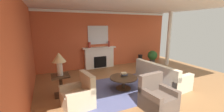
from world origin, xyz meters
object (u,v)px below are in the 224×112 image
vase_mantel_left (89,45)px  side_table (61,84)px  mantel_mirror (98,35)px  vase_mantel_right (109,44)px  armchair_facing_fireplace (157,98)px  sofa (160,76)px  potted_plant (152,56)px  armchair_near_window (79,96)px  coffee_table (123,80)px  fireplace (99,58)px  table_lamp (59,60)px  vase_tall_corner (140,59)px

vase_mantel_left → side_table: bearing=-124.9°
mantel_mirror → vase_mantel_right: mantel_mirror is taller
armchair_facing_fireplace → sofa: bearing=44.3°
mantel_mirror → potted_plant: (3.08, -0.79, -1.29)m
sofa → potted_plant: (1.62, 2.42, 0.19)m
armchair_near_window → coffee_table: armchair_near_window is taller
armchair_facing_fireplace → side_table: (-2.33, 1.95, 0.09)m
mantel_mirror → sofa: bearing=-65.6°
fireplace → armchair_near_window: (-1.87, -3.41, -0.24)m
coffee_table → vase_mantel_left: size_ratio=3.35×
fireplace → armchair_facing_fireplace: bearing=-88.9°
sofa → vase_mantel_left: vase_mantel_left is taller
armchair_near_window → side_table: 1.01m
armchair_facing_fireplace → side_table: size_ratio=1.36×
armchair_facing_fireplace → table_lamp: (-2.33, 1.95, 0.92)m
vase_tall_corner → vase_mantel_left: bearing=175.3°
coffee_table → vase_mantel_left: 3.04m
sofa → coffee_table: bearing=173.3°
armchair_facing_fireplace → armchair_near_window: bearing=152.2°
armchair_facing_fireplace → potted_plant: bearing=51.5°
vase_mantel_left → potted_plant: size_ratio=0.36×
coffee_table → vase_tall_corner: vase_tall_corner is taller
potted_plant → armchair_near_window: bearing=-151.0°
vase_mantel_left → fireplace: bearing=5.1°
side_table → vase_mantel_left: (1.70, 2.43, 0.89)m
vase_tall_corner → potted_plant: potted_plant is taller
table_lamp → vase_tall_corner: (4.73, 2.18, -0.94)m
armchair_facing_fireplace → coffee_table: 1.54m
sofa → coffee_table: size_ratio=2.17×
vase_mantel_left → vase_mantel_right: bearing=0.0°
sofa → armchair_facing_fireplace: bearing=-135.7°
armchair_facing_fireplace → coffee_table: (-0.21, 1.53, 0.03)m
armchair_near_window → potted_plant: size_ratio=1.14×
potted_plant → vase_tall_corner: bearing=148.4°
sofa → coffee_table: (-1.59, 0.19, 0.04)m
potted_plant → mantel_mirror: bearing=165.6°
fireplace → mantel_mirror: bearing=90.0°
table_lamp → vase_mantel_left: table_lamp is taller
vase_mantel_right → potted_plant: size_ratio=0.38×
sofa → vase_mantel_left: bearing=123.4°
fireplace → vase_mantel_left: vase_mantel_left is taller
table_lamp → side_table: bearing=-7.1°
side_table → mantel_mirror: bearing=49.2°
armchair_near_window → armchair_facing_fireplace: 2.20m
coffee_table → side_table: (-2.12, 0.42, 0.06)m
side_table → vase_mantel_right: size_ratio=2.21×
armchair_facing_fireplace → potted_plant: armchair_facing_fireplace is taller
coffee_table → potted_plant: bearing=34.9°
side_table → vase_mantel_left: size_ratio=2.34×
mantel_mirror → vase_mantel_left: (-0.55, -0.17, -0.48)m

